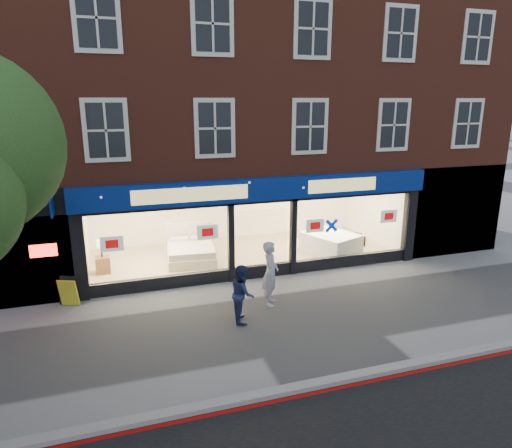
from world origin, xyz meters
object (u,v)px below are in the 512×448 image
display_bed (191,251)px  a_board (69,292)px  sofa (341,241)px  pedestrian_grey (270,273)px  mattress_stack (331,243)px  pedestrian_blue (242,293)px

display_bed → a_board: size_ratio=2.67×
sofa → pedestrian_grey: size_ratio=1.05×
display_bed → pedestrian_grey: pedestrian_grey is taller
mattress_stack → pedestrian_blue: size_ratio=1.48×
mattress_stack → pedestrian_grey: bearing=-137.2°
a_board → pedestrian_blue: 4.99m
sofa → a_board: bearing=-3.7°
mattress_stack → a_board: (-8.95, -1.63, -0.06)m
display_bed → pedestrian_grey: (1.53, -4.07, 0.50)m
a_board → pedestrian_grey: (5.40, -1.66, 0.51)m
pedestrian_blue → mattress_stack: bearing=-37.9°
mattress_stack → a_board: mattress_stack is taller
pedestrian_grey → display_bed: bearing=46.5°
pedestrian_blue → pedestrian_grey: bearing=-44.0°
mattress_stack → sofa: 0.71m
a_board → sofa: bearing=34.8°
mattress_stack → sofa: (0.61, 0.36, -0.08)m
a_board → pedestrian_grey: pedestrian_grey is taller
mattress_stack → pedestrian_blue: 6.10m
a_board → pedestrian_grey: 5.67m
display_bed → pedestrian_grey: 4.38m
display_bed → pedestrian_blue: pedestrian_blue is taller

